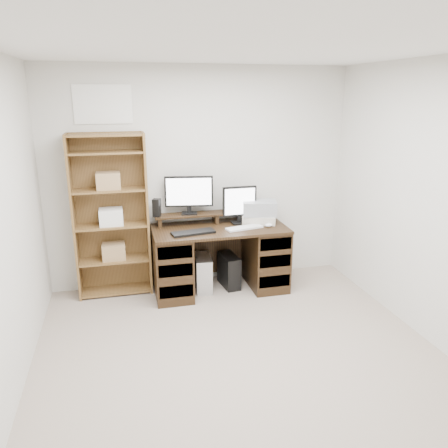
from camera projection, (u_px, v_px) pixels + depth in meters
name	position (u px, v px, depth m)	size (l,w,h in m)	color
room	(252.00, 227.00, 3.19)	(3.54, 4.04, 2.54)	#A69484
desk	(220.00, 257.00, 4.99)	(1.50, 0.70, 0.75)	black
riser_shelf	(215.00, 214.00, 5.06)	(1.40, 0.22, 0.12)	black
monitor_wide	(189.00, 193.00, 4.93)	(0.54, 0.17, 0.43)	black
monitor_small	(240.00, 203.00, 4.99)	(0.39, 0.15, 0.43)	black
speaker	(157.00, 208.00, 4.85)	(0.08, 0.08, 0.20)	black
keyboard_black	(193.00, 233.00, 4.66)	(0.46, 0.15, 0.03)	black
keyboard_white	(244.00, 228.00, 4.84)	(0.42, 0.13, 0.02)	silver
mouse	(269.00, 225.00, 4.91)	(0.09, 0.06, 0.04)	white
printer	(259.00, 219.00, 5.06)	(0.38, 0.28, 0.09)	beige
basket	(260.00, 208.00, 5.02)	(0.38, 0.27, 0.16)	#909399
tower_silver	(203.00, 273.00, 5.05)	(0.18, 0.40, 0.40)	silver
tower_black	(229.00, 270.00, 5.13)	(0.21, 0.40, 0.38)	black
bookshelf	(111.00, 215.00, 4.77)	(0.80, 0.30, 1.80)	brown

